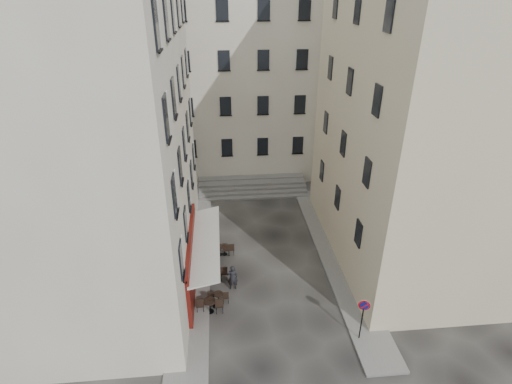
{
  "coord_description": "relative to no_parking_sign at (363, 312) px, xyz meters",
  "views": [
    {
      "loc": [
        -2.52,
        -17.44,
        15.5
      ],
      "look_at": [
        -0.5,
        4.0,
        4.37
      ],
      "focal_mm": 28.0,
      "sensor_mm": 36.0,
      "label": 1
    }
  ],
  "objects": [
    {
      "name": "ground",
      "position": [
        -3.86,
        3.83,
        -1.76
      ],
      "size": [
        90.0,
        90.0,
        0.0
      ],
      "primitive_type": "plane",
      "color": "black",
      "rests_on": "ground"
    },
    {
      "name": "sidewalk_left",
      "position": [
        -8.36,
        7.83,
        -1.7
      ],
      "size": [
        2.0,
        22.0,
        0.12
      ],
      "primitive_type": "cube",
      "color": "slate",
      "rests_on": "ground"
    },
    {
      "name": "sidewalk_right",
      "position": [
        0.64,
        6.83,
        -1.7
      ],
      "size": [
        2.0,
        18.0,
        0.12
      ],
      "primitive_type": "cube",
      "color": "slate",
      "rests_on": "ground"
    },
    {
      "name": "building_left",
      "position": [
        -14.36,
        6.83,
        8.54
      ],
      "size": [
        12.2,
        16.2,
        20.6
      ],
      "color": "beige",
      "rests_on": "ground"
    },
    {
      "name": "building_right",
      "position": [
        6.64,
        7.33,
        7.54
      ],
      "size": [
        12.2,
        14.2,
        18.6
      ],
      "color": "beige",
      "rests_on": "ground"
    },
    {
      "name": "building_back",
      "position": [
        -4.86,
        22.83,
        7.54
      ],
      "size": [
        18.2,
        10.2,
        18.6
      ],
      "color": "beige",
      "rests_on": "ground"
    },
    {
      "name": "cafe_storefront",
      "position": [
        -8.18,
        4.83,
        0.11
      ],
      "size": [
        1.74,
        7.3,
        3.5
      ],
      "color": "#4D120B",
      "rests_on": "ground"
    },
    {
      "name": "stone_steps",
      "position": [
        -3.86,
        16.41,
        -1.36
      ],
      "size": [
        9.0,
        3.15,
        0.8
      ],
      "color": "slate",
      "rests_on": "ground"
    },
    {
      "name": "bollard_near",
      "position": [
        -7.11,
        2.83,
        -1.24
      ],
      "size": [
        0.12,
        0.12,
        0.98
      ],
      "color": "black",
      "rests_on": "ground"
    },
    {
      "name": "bollard_mid",
      "position": [
        -7.11,
        6.33,
        -1.24
      ],
      "size": [
        0.12,
        0.12,
        0.98
      ],
      "color": "black",
      "rests_on": "ground"
    },
    {
      "name": "bollard_far",
      "position": [
        -7.11,
        9.83,
        -1.24
      ],
      "size": [
        0.12,
        0.12,
        0.98
      ],
      "color": "black",
      "rests_on": "ground"
    },
    {
      "name": "no_parking_sign",
      "position": [
        0.0,
        0.0,
        0.0
      ],
      "size": [
        0.55,
        0.21,
        2.49
      ],
      "rotation": [
        0.0,
        0.0,
        -0.32
      ],
      "color": "black",
      "rests_on": "ground"
    },
    {
      "name": "bistro_table_a",
      "position": [
        -7.32,
        2.57,
        -1.25
      ],
      "size": [
        1.43,
        0.67,
        1.0
      ],
      "color": "black",
      "rests_on": "ground"
    },
    {
      "name": "bistro_table_b",
      "position": [
        -6.86,
        3.24,
        -1.35
      ],
      "size": [
        1.15,
        0.54,
        0.81
      ],
      "color": "black",
      "rests_on": "ground"
    },
    {
      "name": "bistro_table_c",
      "position": [
        -7.0,
        5.22,
        -1.26
      ],
      "size": [
        1.41,
        0.66,
        0.99
      ],
      "color": "black",
      "rests_on": "ground"
    },
    {
      "name": "bistro_table_d",
      "position": [
        -6.42,
        7.63,
        -1.32
      ],
      "size": [
        1.25,
        0.58,
        0.88
      ],
      "color": "black",
      "rests_on": "ground"
    },
    {
      "name": "bistro_table_e",
      "position": [
        -6.73,
        7.62,
        -1.33
      ],
      "size": [
        1.22,
        0.57,
        0.86
      ],
      "color": "black",
      "rests_on": "ground"
    },
    {
      "name": "pedestrian",
      "position": [
        -6.03,
        4.31,
        -0.96
      ],
      "size": [
        0.61,
        0.42,
        1.6
      ],
      "primitive_type": "imported",
      "rotation": [
        0.0,
        0.0,
        3.21
      ],
      "color": "black",
      "rests_on": "ground"
    }
  ]
}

